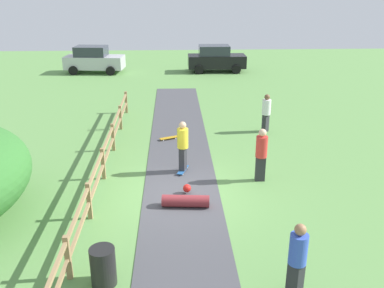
{
  "coord_description": "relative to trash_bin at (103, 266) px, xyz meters",
  "views": [
    {
      "loc": [
        -0.21,
        -11.74,
        6.25
      ],
      "look_at": [
        0.41,
        1.82,
        1.0
      ],
      "focal_mm": 39.36,
      "sensor_mm": 36.0,
      "label": 1
    }
  ],
  "objects": [
    {
      "name": "bystander_red",
      "position": [
        4.45,
        5.0,
        0.56
      ],
      "size": [
        0.41,
        0.41,
        1.83
      ],
      "color": "#2D2D33",
      "rests_on": "ground_plane"
    },
    {
      "name": "wooden_fence",
      "position": [
        -0.8,
        4.08,
        0.22
      ],
      "size": [
        0.12,
        18.12,
        1.1
      ],
      "color": "#997A51",
      "rests_on": "ground_plane"
    },
    {
      "name": "bystander_white",
      "position": [
        5.66,
        9.88,
        0.49
      ],
      "size": [
        0.54,
        0.54,
        1.7
      ],
      "color": "#2D2D33",
      "rests_on": "ground_plane"
    },
    {
      "name": "ground_plane",
      "position": [
        1.8,
        4.08,
        -0.45
      ],
      "size": [
        60.0,
        60.0,
        0.0
      ],
      "primitive_type": "plane",
      "color": "#60934C"
    },
    {
      "name": "skater_fallen",
      "position": [
        1.91,
        3.38,
        -0.25
      ],
      "size": [
        1.43,
        1.18,
        0.36
      ],
      "color": "maroon",
      "rests_on": "asphalt_path"
    },
    {
      "name": "trash_bin",
      "position": [
        0.0,
        0.0,
        0.0
      ],
      "size": [
        0.56,
        0.56,
        0.9
      ],
      "primitive_type": "cylinder",
      "color": "black",
      "rests_on": "ground_plane"
    },
    {
      "name": "parked_car_black",
      "position": [
        4.78,
        23.35,
        0.51
      ],
      "size": [
        4.21,
        2.01,
        1.92
      ],
      "color": "black",
      "rests_on": "ground_plane"
    },
    {
      "name": "parked_car_silver",
      "position": [
        -4.15,
        23.36,
        0.51
      ],
      "size": [
        4.35,
        2.33,
        1.92
      ],
      "color": "#B7B7BC",
      "rests_on": "ground_plane"
    },
    {
      "name": "skateboard_loose",
      "position": [
        1.38,
        9.02,
        -0.36
      ],
      "size": [
        0.81,
        0.5,
        0.08
      ],
      "color": "#BF8C19",
      "rests_on": "asphalt_path"
    },
    {
      "name": "skater_riding",
      "position": [
        1.89,
        5.76,
        0.6
      ],
      "size": [
        0.48,
        0.82,
        1.84
      ],
      "color": "#265999",
      "rests_on": "asphalt_path"
    },
    {
      "name": "bystander_blue",
      "position": [
        4.09,
        -0.55,
        0.51
      ],
      "size": [
        0.52,
        0.52,
        1.74
      ],
      "color": "#2D2D33",
      "rests_on": "ground_plane"
    },
    {
      "name": "asphalt_path",
      "position": [
        1.8,
        4.08,
        -0.44
      ],
      "size": [
        2.4,
        28.0,
        0.02
      ],
      "primitive_type": "cube",
      "color": "#47474C",
      "rests_on": "ground_plane"
    }
  ]
}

